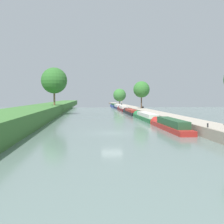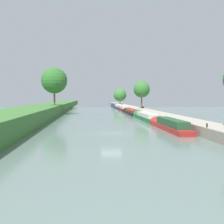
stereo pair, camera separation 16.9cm
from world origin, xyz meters
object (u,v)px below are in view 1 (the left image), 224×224
object	(u,v)px
narrowboat_maroon	(123,109)
narrowboat_green	(145,117)
narrowboat_blue	(114,105)
mooring_bollard_far	(116,103)
mooring_bollard_near	(208,125)
narrowboat_black	(130,112)
person_walking	(122,103)
narrowboat_red	(169,125)
narrowboat_navy	(117,107)
park_bench	(143,107)

from	to	relation	value
narrowboat_maroon	narrowboat_green	bearing A→B (deg)	-89.98
narrowboat_green	narrowboat_maroon	size ratio (longest dim) A/B	1.15
narrowboat_green	narrowboat_maroon	distance (m)	34.43
narrowboat_blue	mooring_bollard_far	world-z (taller)	mooring_bollard_far
narrowboat_green	narrowboat_blue	size ratio (longest dim) A/B	1.07
narrowboat_blue	mooring_bollard_near	size ratio (longest dim) A/B	34.93
narrowboat_black	person_walking	bearing A→B (deg)	86.14
narrowboat_red	narrowboat_blue	bearing A→B (deg)	89.89
narrowboat_blue	person_walking	xyz separation A→B (m)	(2.45, -9.54, 1.35)
narrowboat_blue	narrowboat_navy	bearing A→B (deg)	-90.00
narrowboat_black	narrowboat_maroon	world-z (taller)	narrowboat_maroon
narrowboat_navy	narrowboat_blue	world-z (taller)	narrowboat_navy
narrowboat_black	narrowboat_maroon	size ratio (longest dim) A/B	1.13
narrowboat_maroon	park_bench	distance (m)	9.14
narrowboat_navy	park_bench	distance (m)	24.57
mooring_bollard_near	narrowboat_maroon	bearing A→B (deg)	91.78
person_walking	mooring_bollard_far	distance (m)	17.11
narrowboat_green	mooring_bollard_far	size ratio (longest dim) A/B	37.36
narrowboat_blue	park_bench	size ratio (longest dim) A/B	10.48
narrowboat_green	park_bench	world-z (taller)	park_bench
narrowboat_black	narrowboat_navy	size ratio (longest dim) A/B	1.07
narrowboat_black	mooring_bollard_far	distance (m)	56.68
narrowboat_blue	narrowboat_green	bearing A→B (deg)	-90.01
narrowboat_green	narrowboat_navy	world-z (taller)	narrowboat_navy
person_walking	mooring_bollard_far	bearing A→B (deg)	92.28
narrowboat_black	narrowboat_navy	xyz separation A→B (m)	(0.21, 33.48, 0.13)
narrowboat_maroon	park_bench	world-z (taller)	park_bench
narrowboat_green	narrowboat_maroon	world-z (taller)	narrowboat_maroon
narrowboat_black	narrowboat_maroon	xyz separation A→B (m)	(0.18, 17.06, 0.12)
narrowboat_blue	person_walking	world-z (taller)	person_walking
narrowboat_red	narrowboat_green	bearing A→B (deg)	89.51
narrowboat_black	mooring_bollard_near	distance (m)	40.94
narrowboat_red	mooring_bollard_near	bearing A→B (deg)	-75.60
narrowboat_red	mooring_bollard_far	distance (m)	90.04
narrowboat_red	narrowboat_navy	bearing A→B (deg)	89.87
narrowboat_green	mooring_bollard_far	world-z (taller)	mooring_bollard_far
narrowboat_maroon	mooring_bollard_far	world-z (taller)	mooring_bollard_far
narrowboat_blue	mooring_bollard_near	xyz separation A→B (m)	(1.77, -89.98, 0.70)
narrowboat_green	narrowboat_blue	xyz separation A→B (m)	(0.02, 66.47, 0.06)
narrowboat_black	narrowboat_blue	xyz separation A→B (m)	(0.21, 49.10, 0.12)
narrowboat_navy	mooring_bollard_near	xyz separation A→B (m)	(1.78, -74.36, 0.69)
narrowboat_maroon	narrowboat_navy	xyz separation A→B (m)	(0.03, 16.41, 0.00)
narrowboat_navy	person_walking	world-z (taller)	person_walking
narrowboat_red	park_bench	distance (m)	43.11
narrowboat_green	park_bench	size ratio (longest dim) A/B	11.21
mooring_bollard_far	park_bench	world-z (taller)	park_bench
person_walking	mooring_bollard_near	distance (m)	80.45
mooring_bollard_near	park_bench	size ratio (longest dim) A/B	0.30
narrowboat_blue	mooring_bollard_far	bearing A→B (deg)	76.76
narrowboat_maroon	park_bench	xyz separation A→B (m)	(4.96, -7.64, 0.81)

